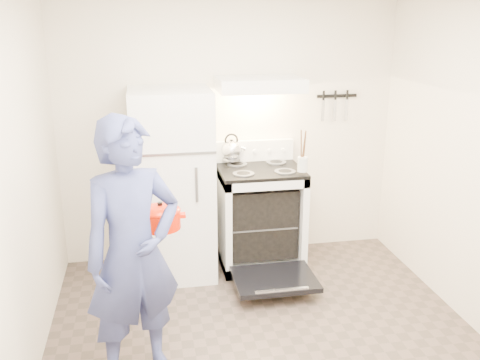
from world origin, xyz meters
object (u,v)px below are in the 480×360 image
at_px(stove_body, 260,218).
at_px(tea_kettle, 231,149).
at_px(refrigerator, 173,184).
at_px(dutch_oven, 161,219).
at_px(person, 133,254).

bearing_deg(stove_body, tea_kettle, 136.68).
xyz_separation_m(refrigerator, dutch_oven, (-0.15, -1.09, 0.10)).
relative_size(refrigerator, stove_body, 1.85).
relative_size(stove_body, dutch_oven, 2.67).
bearing_deg(person, dutch_oven, 39.44).
height_order(stove_body, dutch_oven, dutch_oven).
relative_size(refrigerator, tea_kettle, 5.94).
distance_m(tea_kettle, dutch_oven, 1.53).
distance_m(refrigerator, tea_kettle, 0.67).
bearing_deg(tea_kettle, dutch_oven, -118.43).
bearing_deg(refrigerator, person, -102.92).
relative_size(tea_kettle, person, 0.16).
bearing_deg(refrigerator, tea_kettle, 23.02).
xyz_separation_m(refrigerator, tea_kettle, (0.58, 0.24, 0.24)).
bearing_deg(dutch_oven, stove_body, 49.43).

